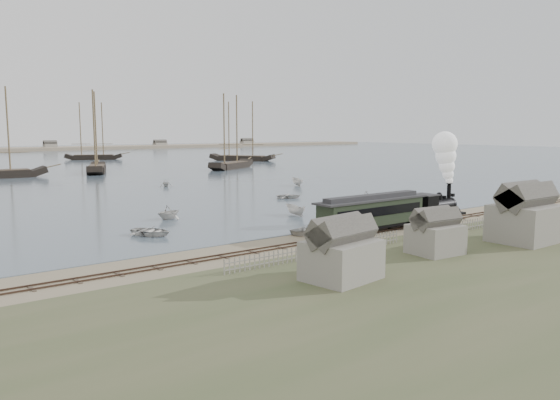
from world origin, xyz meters
TOP-DOWN VIEW (x-y plane):
  - ground at (0.00, 0.00)m, footprint 600.00×600.00m
  - rail_track at (0.00, -2.00)m, footprint 120.00×1.80m
  - picket_fence_west at (-6.50, -7.00)m, footprint 19.00×0.10m
  - picket_fence_east at (12.50, -7.50)m, footprint 15.00×0.10m
  - shed_left at (-10.00, -13.00)m, footprint 5.00×4.00m
  - shed_mid at (2.00, -12.00)m, footprint 4.00×3.50m
  - shed_right at (13.00, -14.00)m, footprint 6.00×5.00m
  - locomotive at (17.10, -2.00)m, footprint 8.00×2.99m
  - passenger_coach at (4.88, -2.00)m, footprint 14.10×2.72m
  - beached_dinghy at (-0.75, 1.22)m, footprint 3.51×4.49m
  - rowboat_0 at (-14.00, 10.03)m, footprint 5.28×4.83m
  - rowboat_1 at (-8.09, 18.18)m, footprint 3.66×3.96m
  - rowboat_2 at (5.53, 11.30)m, footprint 3.47×1.43m
  - rowboat_3 at (15.24, 24.82)m, footprint 4.17×4.51m
  - rowboat_4 at (20.98, 14.05)m, footprint 4.37×4.35m
  - rowboat_5 at (28.07, 38.41)m, footprint 4.13×2.68m
  - rowboat_7 at (8.07, 52.38)m, footprint 3.09×2.82m
  - schooner_3 at (9.25, 92.99)m, footprint 11.04×19.05m
  - schooner_4 at (42.91, 84.44)m, footprint 19.06×13.85m
  - schooner_5 at (66.09, 114.28)m, footprint 16.83×21.68m
  - schooner_8 at (28.24, 150.84)m, footprint 19.02×12.12m

SIDE VIEW (x-z plane):
  - ground at x=0.00m, z-range 0.00..0.00m
  - picket_fence_west at x=-6.50m, z-range -0.60..0.60m
  - picket_fence_east at x=12.50m, z-range -0.60..0.60m
  - shed_left at x=-10.00m, z-range -2.05..2.05m
  - shed_mid at x=2.00m, z-range -1.80..1.80m
  - shed_right at x=13.00m, z-range -2.55..2.55m
  - rail_track at x=0.00m, z-range -0.04..0.12m
  - beached_dinghy at x=-0.75m, z-range 0.00..0.85m
  - rowboat_3 at x=15.24m, z-range 0.06..0.82m
  - rowboat_0 at x=-14.00m, z-range 0.06..0.96m
  - rowboat_2 at x=5.53m, z-range 0.06..1.38m
  - rowboat_7 at x=8.07m, z-range 0.06..1.44m
  - rowboat_5 at x=28.07m, z-range 0.06..1.55m
  - rowboat_1 at x=-8.09m, z-range 0.06..1.79m
  - rowboat_4 at x=20.98m, z-range 0.06..1.80m
  - passenger_coach at x=4.88m, z-range 0.45..3.88m
  - locomotive at x=17.10m, z-range -0.40..9.58m
  - schooner_3 at x=9.25m, z-range 0.06..20.06m
  - schooner_4 at x=42.91m, z-range 0.06..20.06m
  - schooner_5 at x=66.09m, z-range 0.06..20.06m
  - schooner_8 at x=28.24m, z-range 0.06..20.06m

